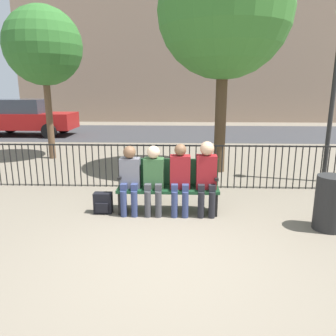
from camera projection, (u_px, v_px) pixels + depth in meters
ground_plane at (163, 260)px, 4.15m from camera, size 80.00×80.00×0.00m
park_bench at (168, 184)px, 5.71m from camera, size 1.75×0.45×0.92m
seated_person_0 at (130, 176)px, 5.57m from camera, size 0.34×0.39×1.18m
seated_person_1 at (154, 176)px, 5.56m from camera, size 0.34×0.39×1.19m
seated_person_2 at (180, 176)px, 5.54m from camera, size 0.34×0.39×1.22m
seated_person_3 at (206, 174)px, 5.51m from camera, size 0.34×0.39×1.26m
backpack at (103, 203)px, 5.69m from camera, size 0.31×0.21×0.36m
fence_railing at (170, 162)px, 7.05m from camera, size 9.01×0.03×0.95m
tree_0 at (225, 11)px, 7.64m from camera, size 3.17×3.17×5.48m
tree_1 at (43, 47)px, 9.36m from camera, size 2.21×2.21×4.39m
lamp_post at (336, 69)px, 7.04m from camera, size 0.28×0.28×3.81m
street_surface at (177, 133)px, 15.79m from camera, size 24.00×6.00×0.01m
parked_car_0 at (25, 117)px, 14.71m from camera, size 4.20×1.94×1.62m
trash_bin at (330, 203)px, 4.97m from camera, size 0.46×0.46×0.85m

